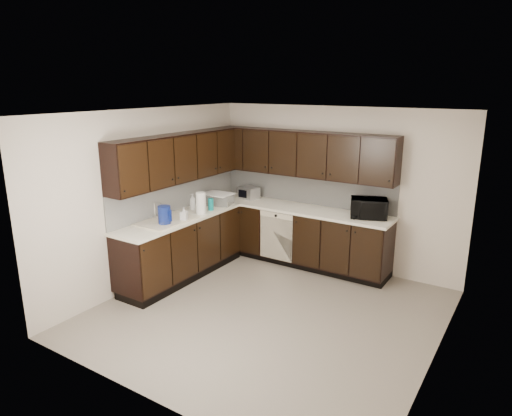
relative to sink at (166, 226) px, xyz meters
The scene contains 20 objects.
floor 1.90m from the sink, ahead, with size 4.00×4.00×0.00m, color gray.
ceiling 2.33m from the sink, ahead, with size 4.00×4.00×0.00m, color white.
wall_back 2.65m from the sink, 50.13° to the left, with size 4.00×0.02×2.50m, color beige.
wall_left 0.49m from the sink, behind, with size 0.02×4.00×2.50m, color beige.
wall_right 3.70m from the sink, ahead, with size 0.02×4.00×2.50m, color beige.
wall_front 2.63m from the sink, 49.77° to the right, with size 4.00×0.02×2.50m, color beige.
lower_cabinets 1.39m from the sink, 58.99° to the left, with size 3.00×2.80×0.90m.
countertop 1.31m from the sink, 59.01° to the left, with size 3.03×2.83×0.04m.
backsplash 1.44m from the sink, 70.83° to the left, with size 3.00×2.80×0.48m.
upper_cabinets 1.61m from the sink, 64.56° to the left, with size 3.00×2.80×0.70m.
dishwasher 1.76m from the sink, 55.40° to the left, with size 0.58×0.04×0.78m.
sink is the anchor object (origin of this frame).
microwave 2.92m from the sink, 36.75° to the left, with size 0.51×0.35×0.28m, color black.
soap_bottle_a 0.30m from the sink, 41.73° to the left, with size 0.09×0.09×0.20m, color gray.
soap_bottle_b 0.74m from the sink, 98.26° to the left, with size 0.10×0.10×0.25m, color gray.
toaster_oven 1.79m from the sink, 82.28° to the left, with size 0.32×0.23×0.20m, color silver.
storage_bin 1.18m from the sink, 88.57° to the left, with size 0.45×0.33×0.17m, color silver.
blue_pitcher 0.24m from the sink, 52.22° to the right, with size 0.18×0.18×0.27m, color navy.
teal_tumbler 0.86m from the sink, 79.32° to the left, with size 0.08×0.08×0.18m, color #0C8387.
paper_towel_roll 0.65m from the sink, 75.33° to the left, with size 0.15×0.15×0.32m, color white.
Camera 1 is at (2.70, -4.51, 2.82)m, focal length 32.00 mm.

